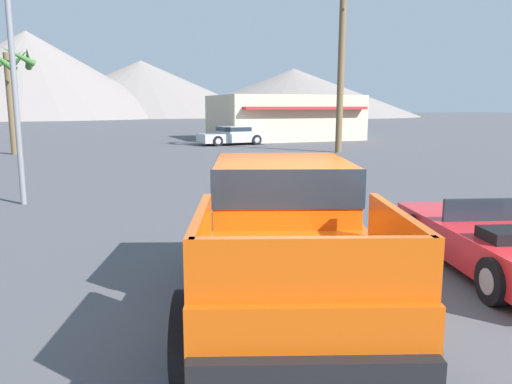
% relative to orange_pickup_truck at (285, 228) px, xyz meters
% --- Properties ---
extents(ground_plane, '(320.00, 320.00, 0.00)m').
position_rel_orange_pickup_truck_xyz_m(ground_plane, '(0.16, -0.23, -1.03)').
color(ground_plane, '#4C4C51').
extents(orange_pickup_truck, '(3.37, 5.19, 1.80)m').
position_rel_orange_pickup_truck_xyz_m(orange_pickup_truck, '(0.00, 0.00, 0.00)').
color(orange_pickup_truck, '#CC4C0C').
rests_on(orange_pickup_truck, ground_plane).
extents(red_convertible_car, '(2.94, 4.49, 1.05)m').
position_rel_orange_pickup_truck_xyz_m(red_convertible_car, '(3.74, 0.10, -0.60)').
color(red_convertible_car, red).
rests_on(red_convertible_car, ground_plane).
extents(parked_car_silver, '(4.52, 2.23, 1.20)m').
position_rel_orange_pickup_truck_xyz_m(parked_car_silver, '(7.95, 25.82, -0.41)').
color(parked_car_silver, '#B7BABF').
rests_on(parked_car_silver, ground_plane).
extents(palm_tree_short, '(2.80, 2.71, 5.60)m').
position_rel_orange_pickup_truck_xyz_m(palm_tree_short, '(-4.89, 23.51, 3.21)').
color(palm_tree_short, brown).
rests_on(palm_tree_short, ground_plane).
extents(palm_tree_leaning, '(3.07, 3.00, 9.42)m').
position_rel_orange_pickup_truck_xyz_m(palm_tree_leaning, '(11.57, 18.42, 5.92)').
color(palm_tree_leaning, brown).
rests_on(palm_tree_leaning, ground_plane).
extents(storefront_building, '(10.35, 7.99, 3.30)m').
position_rel_orange_pickup_truck_xyz_m(storefront_building, '(13.42, 29.82, 0.63)').
color(storefront_building, beige).
rests_on(storefront_building, ground_plane).
extents(distant_mountain_range, '(162.49, 78.42, 18.81)m').
position_rel_orange_pickup_truck_xyz_m(distant_mountain_range, '(0.20, 118.74, 6.07)').
color(distant_mountain_range, gray).
rests_on(distant_mountain_range, ground_plane).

